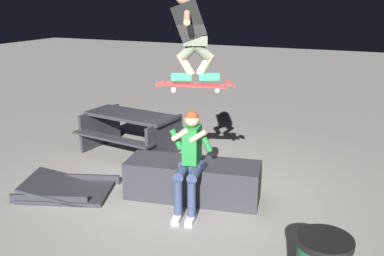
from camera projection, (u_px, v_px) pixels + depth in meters
ground_plane at (186, 196)px, 6.20m from camera, size 40.00×40.00×0.00m
ledge_box_main at (193, 180)px, 6.09m from camera, size 2.01×0.97×0.55m
person_sitting_on_ledge at (190, 157)px, 5.57m from camera, size 0.60×0.78×1.39m
skateboard at (195, 85)px, 5.42m from camera, size 1.01×0.59×0.13m
skater_airborne at (191, 31)px, 5.22m from camera, size 0.63×0.84×1.12m
kicker_ramp at (68, 190)px, 6.28m from camera, size 1.47×1.22×0.32m
picnic_table_back at (131, 127)px, 7.87m from camera, size 1.85×1.54×0.75m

